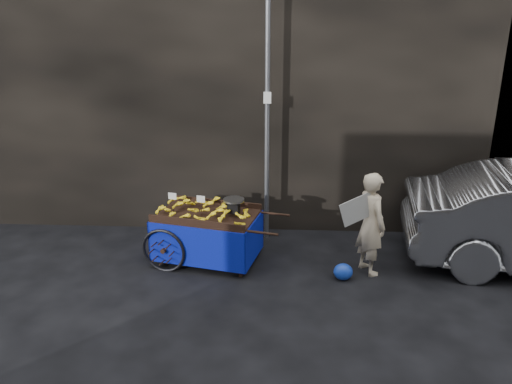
{
  "coord_description": "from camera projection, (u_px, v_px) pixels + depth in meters",
  "views": [
    {
      "loc": [
        0.52,
        -6.61,
        3.6
      ],
      "look_at": [
        0.16,
        0.5,
        1.09
      ],
      "focal_mm": 35.0,
      "sensor_mm": 36.0,
      "label": 1
    }
  ],
  "objects": [
    {
      "name": "vendor",
      "position": [
        371.0,
        223.0,
        7.22
      ],
      "size": [
        0.79,
        0.67,
        1.54
      ],
      "rotation": [
        0.0,
        0.0,
        2.01
      ],
      "color": "beige",
      "rests_on": "ground"
    },
    {
      "name": "street_pole",
      "position": [
        267.0,
        122.0,
        7.99
      ],
      "size": [
        0.12,
        0.1,
        4.0
      ],
      "color": "slate",
      "rests_on": "ground"
    },
    {
      "name": "building_wall",
      "position": [
        275.0,
        81.0,
        9.05
      ],
      "size": [
        13.5,
        2.0,
        5.0
      ],
      "color": "black",
      "rests_on": "ground"
    },
    {
      "name": "ground",
      "position": [
        244.0,
        272.0,
        7.45
      ],
      "size": [
        80.0,
        80.0,
        0.0
      ],
      "primitive_type": "plane",
      "color": "black",
      "rests_on": "ground"
    },
    {
      "name": "plastic_bag",
      "position": [
        343.0,
        272.0,
        7.19
      ],
      "size": [
        0.28,
        0.22,
        0.25
      ],
      "primitive_type": "ellipsoid",
      "color": "#183AB4",
      "rests_on": "ground"
    },
    {
      "name": "banana_cart",
      "position": [
        204.0,
        219.0,
        7.6
      ],
      "size": [
        2.21,
        1.36,
        1.12
      ],
      "rotation": [
        0.0,
        0.0,
        -0.23
      ],
      "color": "black",
      "rests_on": "ground"
    }
  ]
}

